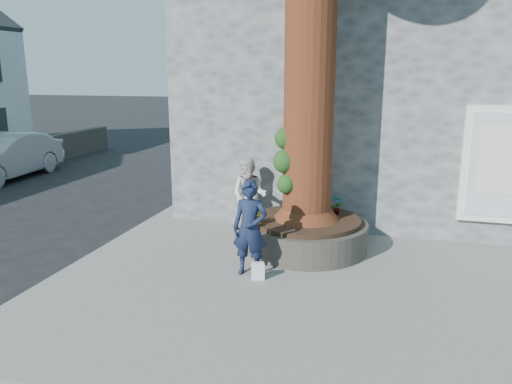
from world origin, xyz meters
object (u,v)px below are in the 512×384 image
(planter, at_px, (306,234))
(man, at_px, (250,228))
(car_silver, at_px, (3,157))
(woman, at_px, (249,195))

(planter, distance_m, man, 1.69)
(car_silver, bearing_deg, woman, -24.77)
(man, xyz_separation_m, car_silver, (-9.93, 5.63, -0.17))
(planter, bearing_deg, woman, 151.72)
(planter, xyz_separation_m, woman, (-1.32, 0.71, 0.49))
(planter, xyz_separation_m, man, (-0.67, -1.46, 0.50))
(man, bearing_deg, woman, 105.97)
(planter, xyz_separation_m, car_silver, (-10.60, 4.16, 0.32))
(man, distance_m, car_silver, 11.41)
(planter, bearing_deg, man, -114.59)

